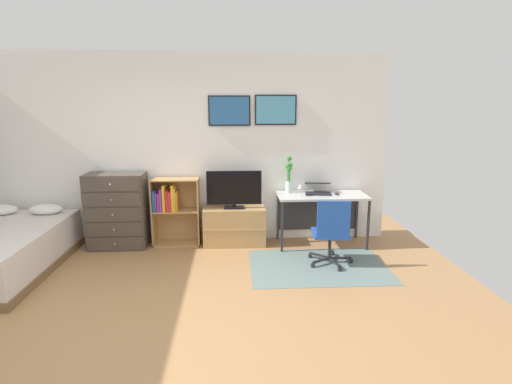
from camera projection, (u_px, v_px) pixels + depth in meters
ground_plane at (147, 326)px, 3.65m from camera, size 7.20×7.20×0.00m
wall_back_with_posters at (178, 149)px, 5.72m from camera, size 6.12×0.09×2.70m
area_rug at (318, 266)px, 5.00m from camera, size 1.70×1.20×0.01m
dresser at (117, 211)px, 5.59m from camera, size 0.80×0.46×1.06m
bookshelf at (172, 206)px, 5.69m from camera, size 0.66×0.30×0.96m
tv_stand at (234, 226)px, 5.75m from camera, size 0.88×0.41×0.54m
television at (234, 190)px, 5.61m from camera, size 0.77×0.16×0.54m
desk at (321, 203)px, 5.73m from camera, size 1.25×0.58×0.74m
office_chair at (332, 231)px, 4.93m from camera, size 0.57×0.58×0.86m
laptop at (318, 189)px, 5.72m from camera, size 0.41×0.43×0.16m
computer_mouse at (337, 194)px, 5.61m from camera, size 0.06×0.10×0.03m
bamboo_vase at (289, 175)px, 5.72m from camera, size 0.10×0.10×0.53m
wine_glass at (300, 187)px, 5.51m from camera, size 0.07×0.07×0.18m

